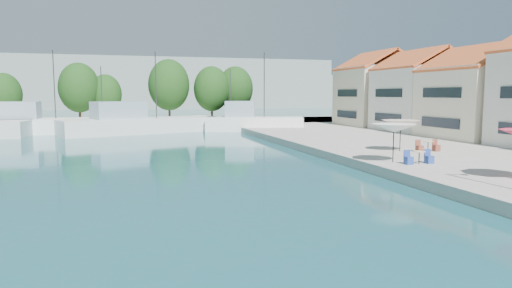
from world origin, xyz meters
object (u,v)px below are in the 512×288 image
object	(u,v)px
trawler_03	(138,124)
trawler_04	(252,123)
umbrella_cream	(401,124)
trawler_02	(36,125)
umbrella_white	(394,128)

from	to	relation	value
trawler_03	trawler_04	world-z (taller)	same
trawler_03	umbrella_cream	world-z (taller)	trawler_03
trawler_03	umbrella_cream	distance (m)	32.97
trawler_03	umbrella_cream	size ratio (longest dim) A/B	7.14
trawler_02	umbrella_white	xyz separation A→B (m)	(25.38, -34.92, 1.59)
trawler_04	trawler_02	bearing A→B (deg)	-169.69
trawler_04	umbrella_white	world-z (taller)	trawler_04
umbrella_white	umbrella_cream	world-z (taller)	umbrella_white
trawler_04	umbrella_white	distance (m)	31.59
trawler_02	umbrella_white	world-z (taller)	trawler_02
trawler_03	umbrella_cream	bearing A→B (deg)	-77.63
trawler_03	trawler_02	bearing A→B (deg)	149.44
trawler_03	trawler_04	size ratio (longest dim) A/B	1.55
trawler_02	trawler_03	size ratio (longest dim) A/B	0.92
trawler_02	trawler_04	xyz separation A→B (m)	(25.51, -3.36, 0.00)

